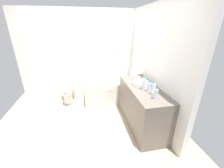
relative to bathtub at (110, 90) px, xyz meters
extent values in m
plane|color=tan|center=(-0.70, -0.81, -0.32)|extent=(3.89, 3.89, 0.00)
cube|color=white|center=(-0.70, 0.41, 0.89)|extent=(3.29, 0.10, 2.43)
cube|color=white|center=(0.79, -0.81, 0.89)|extent=(0.10, 2.73, 2.43)
cube|color=silver|center=(0.00, 0.00, -0.02)|extent=(1.43, 0.71, 0.60)
cube|color=white|center=(0.00, 0.00, 0.24)|extent=(1.17, 0.51, 0.09)
cylinder|color=#A6A6AB|center=(0.56, 0.00, 0.32)|extent=(0.09, 0.03, 0.03)
cylinder|color=#A6A6AB|center=(0.08, 0.33, 0.81)|extent=(0.30, 0.03, 0.57)
cylinder|color=#A6A6AB|center=(-0.39, 0.33, 0.55)|extent=(0.23, 0.03, 0.03)
cube|color=white|center=(-0.06, -0.34, 0.23)|extent=(0.22, 0.03, 0.20)
cylinder|color=white|center=(-1.18, 0.03, -0.14)|extent=(0.23, 0.23, 0.36)
ellipsoid|color=white|center=(-1.18, -0.02, 0.04)|extent=(0.29, 0.39, 0.13)
ellipsoid|color=white|center=(-1.18, -0.02, 0.11)|extent=(0.28, 0.37, 0.02)
cube|color=white|center=(-1.18, 0.22, 0.19)|extent=(0.35, 0.17, 0.31)
cylinder|color=#B9B9BE|center=(-1.18, 0.22, 0.35)|extent=(0.03, 0.03, 0.01)
cube|color=#6B6056|center=(0.46, -1.18, 0.12)|extent=(0.58, 1.53, 0.88)
cylinder|color=white|center=(0.45, -1.07, 0.59)|extent=(0.34, 0.34, 0.07)
cylinder|color=#A9A9AE|center=(0.66, -1.07, 0.59)|extent=(0.02, 0.02, 0.06)
cylinder|color=#A9A9AE|center=(0.60, -1.07, 0.62)|extent=(0.11, 0.02, 0.02)
cylinder|color=#A9A9AE|center=(0.66, -1.13, 0.57)|extent=(0.03, 0.03, 0.04)
cylinder|color=#A9A9AE|center=(0.66, -1.01, 0.57)|extent=(0.03, 0.03, 0.04)
cylinder|color=silver|center=(0.46, -1.40, 0.64)|extent=(0.07, 0.07, 0.18)
cylinder|color=teal|center=(0.46, -1.40, 0.74)|extent=(0.04, 0.04, 0.02)
cylinder|color=silver|center=(0.45, -1.70, 0.65)|extent=(0.07, 0.07, 0.18)
cylinder|color=teal|center=(0.45, -1.70, 0.75)|extent=(0.04, 0.04, 0.02)
cylinder|color=silver|center=(0.49, -1.53, 0.66)|extent=(0.07, 0.07, 0.21)
cylinder|color=teal|center=(0.49, -1.53, 0.77)|extent=(0.04, 0.04, 0.02)
cylinder|color=silver|center=(0.40, -1.31, 0.67)|extent=(0.07, 0.07, 0.23)
cylinder|color=teal|center=(0.40, -1.31, 0.80)|extent=(0.04, 0.04, 0.02)
cylinder|color=silver|center=(0.40, -0.57, 0.65)|extent=(0.06, 0.06, 0.19)
cylinder|color=teal|center=(0.40, -0.57, 0.75)|extent=(0.04, 0.04, 0.02)
cylinder|color=white|center=(0.48, -1.61, 0.60)|extent=(0.06, 0.06, 0.08)
cylinder|color=white|center=(0.45, -0.73, 0.60)|extent=(0.07, 0.07, 0.09)
cylinder|color=white|center=(0.49, -0.84, 0.60)|extent=(0.08, 0.08, 0.09)
cylinder|color=white|center=(-1.42, -0.02, -0.26)|extent=(0.11, 0.11, 0.13)
camera|label=1|loc=(-0.65, -3.56, 1.68)|focal=22.42mm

